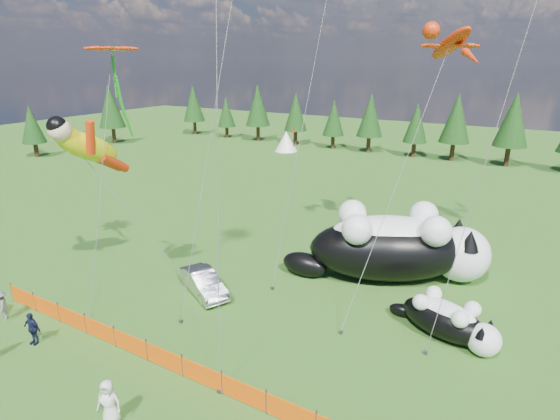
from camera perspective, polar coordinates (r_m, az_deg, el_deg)
ground at (r=21.93m, az=-9.13°, el=-15.45°), size 160.00×160.00×0.00m
safety_fence at (r=19.87m, az=-14.86°, el=-18.23°), size 22.06×0.06×1.10m
tree_line at (r=60.54m, az=18.57°, el=10.18°), size 90.00×4.00×8.00m
festival_tents at (r=54.91m, az=28.45°, el=5.27°), size 50.00×3.20×2.80m
cat_large at (r=26.40m, az=15.06°, el=-4.49°), size 11.34×7.83×4.38m
cat_small at (r=22.23m, az=21.14°, el=-13.22°), size 5.34×3.09×1.98m
car at (r=24.85m, az=-9.96°, el=-9.31°), size 4.13×3.06×1.30m
spectator_c at (r=23.39m, az=-29.65°, el=-13.28°), size 0.99×0.60×1.59m
spectator_d at (r=26.09m, az=-32.57°, el=-10.47°), size 1.13×1.05×1.59m
spectator_e at (r=17.88m, az=-21.47°, el=-22.32°), size 1.02×0.87×1.78m
superhero_kite at (r=24.15m, az=-23.77°, el=7.53°), size 6.04×4.74×10.68m
gecko_kite at (r=28.19m, az=21.36°, el=19.55°), size 6.01×14.50×17.12m
flower_kite at (r=23.03m, az=-21.14°, el=18.65°), size 2.50×4.95×13.18m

